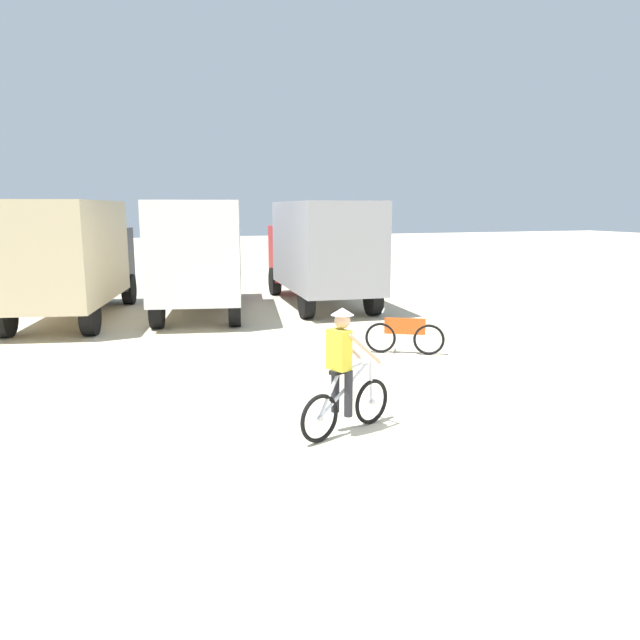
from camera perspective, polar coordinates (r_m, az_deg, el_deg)
ground_plane at (r=8.09m, az=11.31°, el=-12.54°), size 120.00×120.00×0.00m
box_truck_tan_camper at (r=18.28m, az=-22.76°, el=5.82°), size 3.77×7.10×3.35m
box_truck_white_box at (r=18.37m, az=-11.38°, el=6.46°), size 3.71×7.09×3.35m
box_truck_grey_hauler at (r=19.50m, az=0.05°, el=6.90°), size 2.94×6.93×3.35m
cyclist_orange_shirt at (r=8.39m, az=2.30°, el=-5.36°), size 1.62×0.80×1.82m
bicycle_spare at (r=13.18m, az=8.05°, el=-1.53°), size 1.52×0.93×0.97m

